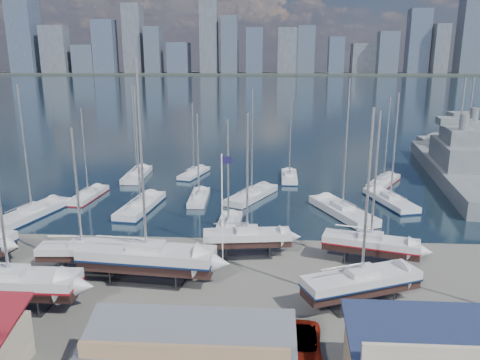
# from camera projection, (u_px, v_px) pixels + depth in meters

# --- Properties ---
(ground) EXTENTS (1400.00, 1400.00, 0.00)m
(ground) POSITION_uv_depth(u_px,v_px,m) (217.00, 280.00, 42.02)
(ground) COLOR #605E59
(ground) RESTS_ON ground
(water) EXTENTS (1400.00, 600.00, 0.40)m
(water) POSITION_uv_depth(u_px,v_px,m) (264.00, 86.00, 341.55)
(water) COLOR #182B38
(water) RESTS_ON ground
(far_shore) EXTENTS (1400.00, 80.00, 2.20)m
(far_shore) POSITION_uv_depth(u_px,v_px,m) (266.00, 74.00, 592.43)
(far_shore) COLOR #2D332D
(far_shore) RESTS_ON ground
(skyline) EXTENTS (639.14, 43.80, 107.69)m
(skyline) POSITION_uv_depth(u_px,v_px,m) (260.00, 42.00, 577.34)
(skyline) COLOR #475166
(skyline) RESTS_ON far_shore
(sailboat_cradle_1) EXTENTS (10.90, 3.08, 17.48)m
(sailboat_cradle_1) POSITION_uv_depth(u_px,v_px,m) (10.00, 283.00, 36.82)
(sailboat_cradle_1) COLOR #2D2D33
(sailboat_cradle_1) RESTS_ON ground
(sailboat_cradle_2) EXTENTS (8.25, 2.80, 13.45)m
(sailboat_cradle_2) POSITION_uv_depth(u_px,v_px,m) (83.00, 251.00, 43.51)
(sailboat_cradle_2) COLOR #2D2D33
(sailboat_cradle_2) RESTS_ON ground
(sailboat_cradle_3) EXTENTS (12.38, 4.53, 19.31)m
(sailboat_cradle_3) POSITION_uv_depth(u_px,v_px,m) (147.00, 257.00, 41.33)
(sailboat_cradle_3) COLOR #2D2D33
(sailboat_cradle_3) RESTS_ON ground
(sailboat_cradle_4) EXTENTS (8.96, 3.54, 14.37)m
(sailboat_cradle_4) POSITION_uv_depth(u_px,v_px,m) (247.00, 237.00, 46.71)
(sailboat_cradle_4) COLOR #2D2D33
(sailboat_cradle_4) RESTS_ON ground
(sailboat_cradle_5) EXTENTS (10.10, 6.39, 15.87)m
(sailboat_cradle_5) POSITION_uv_depth(u_px,v_px,m) (361.00, 282.00, 37.21)
(sailboat_cradle_5) COLOR #2D2D33
(sailboat_cradle_5) RESTS_ON ground
(sailboat_cradle_6) EXTENTS (9.43, 5.02, 14.78)m
(sailboat_cradle_6) POSITION_uv_depth(u_px,v_px,m) (370.00, 244.00, 44.98)
(sailboat_cradle_6) COLOR #2D2D33
(sailboat_cradle_6) RESTS_ON ground
(sailboat_moored_0) EXTENTS (5.86, 11.91, 17.16)m
(sailboat_moored_0) POSITION_uv_depth(u_px,v_px,m) (32.00, 215.00, 58.71)
(sailboat_moored_0) COLOR black
(sailboat_moored_0) RESTS_ON water
(sailboat_moored_1) EXTENTS (3.20, 9.14, 13.41)m
(sailboat_moored_1) POSITION_uv_depth(u_px,v_px,m) (88.00, 196.00, 66.55)
(sailboat_moored_1) COLOR black
(sailboat_moored_1) RESTS_ON water
(sailboat_moored_2) EXTENTS (3.24, 10.55, 15.80)m
(sailboat_moored_2) POSITION_uv_depth(u_px,v_px,m) (137.00, 176.00, 78.09)
(sailboat_moored_2) COLOR black
(sailboat_moored_2) RESTS_ON water
(sailboat_moored_3) EXTENTS (4.38, 11.50, 16.78)m
(sailboat_moored_3) POSITION_uv_depth(u_px,v_px,m) (141.00, 207.00, 61.51)
(sailboat_moored_3) COLOR black
(sailboat_moored_3) RESTS_ON water
(sailboat_moored_4) EXTENTS (2.62, 8.48, 12.69)m
(sailboat_moored_4) POSITION_uv_depth(u_px,v_px,m) (199.00, 198.00, 65.49)
(sailboat_moored_4) COLOR black
(sailboat_moored_4) RESTS_ON water
(sailboat_moored_5) EXTENTS (4.60, 8.96, 12.90)m
(sailboat_moored_5) POSITION_uv_depth(u_px,v_px,m) (194.00, 174.00, 79.40)
(sailboat_moored_5) COLOR black
(sailboat_moored_5) RESTS_ON water
(sailboat_moored_6) EXTENTS (2.86, 9.07, 13.43)m
(sailboat_moored_6) POSITION_uv_depth(u_px,v_px,m) (228.00, 227.00, 54.36)
(sailboat_moored_6) COLOR black
(sailboat_moored_6) RESTS_ON water
(sailboat_moored_7) EXTENTS (7.45, 10.91, 16.15)m
(sailboat_moored_7) POSITION_uv_depth(u_px,v_px,m) (252.00, 196.00, 66.43)
(sailboat_moored_7) COLOR black
(sailboat_moored_7) RESTS_ON water
(sailboat_moored_8) EXTENTS (2.65, 8.94, 13.29)m
(sailboat_moored_8) POSITION_uv_depth(u_px,v_px,m) (289.00, 178.00, 76.92)
(sailboat_moored_8) COLOR black
(sailboat_moored_8) RESTS_ON water
(sailboat_moored_9) EXTENTS (7.75, 12.17, 17.86)m
(sailboat_moored_9) POSITION_uv_depth(u_px,v_px,m) (342.00, 212.00, 59.44)
(sailboat_moored_9) COLOR black
(sailboat_moored_9) RESTS_ON water
(sailboat_moored_10) EXTENTS (5.69, 10.97, 15.80)m
(sailboat_moored_10) POSITION_uv_depth(u_px,v_px,m) (390.00, 202.00, 64.01)
(sailboat_moored_10) COLOR black
(sailboat_moored_10) RESTS_ON water
(sailboat_moored_11) EXTENTS (7.11, 9.64, 14.32)m
(sailboat_moored_11) POSITION_uv_depth(u_px,v_px,m) (384.00, 183.00, 73.89)
(sailboat_moored_11) COLOR black
(sailboat_moored_11) RESTS_ON water
(naval_ship_east) EXTENTS (13.10, 45.31, 18.03)m
(naval_ship_east) POSITION_uv_depth(u_px,v_px,m) (455.00, 169.00, 77.29)
(naval_ship_east) COLOR slate
(naval_ship_east) RESTS_ON water
(naval_ship_west) EXTENTS (6.70, 38.66, 17.47)m
(naval_ship_west) POSITION_uv_depth(u_px,v_px,m) (465.00, 154.00, 89.03)
(naval_ship_west) COLOR slate
(naval_ship_west) RESTS_ON water
(car_a) EXTENTS (3.15, 4.58, 1.45)m
(car_a) POSITION_uv_depth(u_px,v_px,m) (140.00, 324.00, 33.75)
(car_a) COLOR gray
(car_a) RESTS_ON ground
(car_b) EXTENTS (4.82, 3.03, 1.50)m
(car_b) POSITION_uv_depth(u_px,v_px,m) (187.00, 320.00, 34.19)
(car_b) COLOR gray
(car_b) RESTS_ON ground
(car_c) EXTENTS (2.96, 5.81, 1.57)m
(car_c) POSITION_uv_depth(u_px,v_px,m) (302.00, 346.00, 31.05)
(car_c) COLOR gray
(car_c) RESTS_ON ground
(car_d) EXTENTS (2.26, 4.82, 1.36)m
(car_d) POSITION_uv_depth(u_px,v_px,m) (374.00, 327.00, 33.45)
(car_d) COLOR gray
(car_d) RESTS_ON ground
(flagpole) EXTENTS (0.98, 0.12, 11.02)m
(flagpole) POSITION_uv_depth(u_px,v_px,m) (223.00, 204.00, 42.97)
(flagpole) COLOR white
(flagpole) RESTS_ON ground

